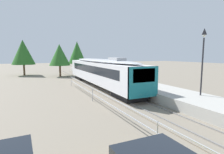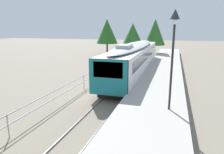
% 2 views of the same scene
% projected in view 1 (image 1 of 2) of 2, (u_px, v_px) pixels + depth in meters
% --- Properties ---
extents(ground_plane, '(160.00, 160.00, 0.00)m').
position_uv_depth(ground_plane, '(92.00, 98.00, 17.22)').
color(ground_plane, slate).
extents(track_rails, '(3.20, 60.00, 0.14)m').
position_uv_depth(track_rails, '(120.00, 95.00, 18.46)').
color(track_rails, slate).
rests_on(track_rails, ground).
extents(commuter_train, '(2.82, 19.85, 3.74)m').
position_uv_depth(commuter_train, '(100.00, 70.00, 23.23)').
color(commuter_train, silver).
rests_on(commuter_train, track_rails).
extents(station_platform, '(3.90, 60.00, 0.90)m').
position_uv_depth(station_platform, '(146.00, 89.00, 19.77)').
color(station_platform, '#A8A59E').
rests_on(station_platform, ground).
extents(platform_lamp_mid_platform, '(0.34, 0.34, 5.35)m').
position_uv_depth(platform_lamp_mid_platform, '(203.00, 49.00, 14.12)').
color(platform_lamp_mid_platform, '#232328').
rests_on(platform_lamp_mid_platform, station_platform).
extents(carpark_fence, '(0.06, 36.06, 1.25)m').
position_uv_depth(carpark_fence, '(157.00, 129.00, 7.98)').
color(carpark_fence, '#9EA0A5').
rests_on(carpark_fence, ground).
extents(tree_behind_carpark, '(4.46, 4.46, 7.17)m').
position_uv_depth(tree_behind_carpark, '(23.00, 52.00, 35.88)').
color(tree_behind_carpark, brown).
rests_on(tree_behind_carpark, ground).
extents(tree_behind_station_far, '(3.98, 3.98, 6.20)m').
position_uv_depth(tree_behind_station_far, '(60.00, 55.00, 34.22)').
color(tree_behind_station_far, brown).
rests_on(tree_behind_station_far, ground).
extents(tree_distant_left, '(3.67, 3.67, 6.92)m').
position_uv_depth(tree_distant_left, '(77.00, 53.00, 36.98)').
color(tree_distant_left, brown).
rests_on(tree_distant_left, ground).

